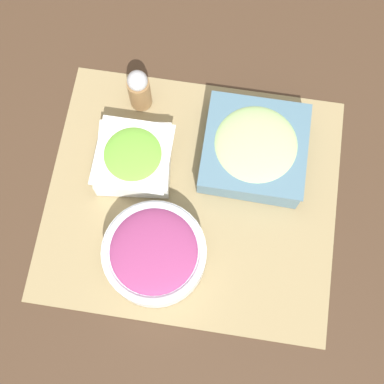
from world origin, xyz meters
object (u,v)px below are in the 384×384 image
(onion_bowl, at_px, (155,253))
(cucumber_bowl, at_px, (255,148))
(lettuce_bowl, at_px, (134,158))
(pepper_shaker, at_px, (139,89))

(onion_bowl, bearing_deg, cucumber_bowl, -123.84)
(lettuce_bowl, bearing_deg, cucumber_bowl, -166.77)
(cucumber_bowl, xyz_separation_m, lettuce_bowl, (0.22, 0.05, -0.00))
(onion_bowl, bearing_deg, lettuce_bowl, -67.94)
(cucumber_bowl, height_order, lettuce_bowl, cucumber_bowl)
(cucumber_bowl, bearing_deg, lettuce_bowl, 13.23)
(cucumber_bowl, relative_size, onion_bowl, 1.05)
(lettuce_bowl, height_order, onion_bowl, onion_bowl)
(onion_bowl, distance_m, pepper_shaker, 0.31)
(lettuce_bowl, xyz_separation_m, onion_bowl, (-0.07, 0.17, 0.01))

